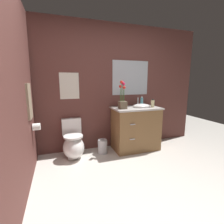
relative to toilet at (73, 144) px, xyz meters
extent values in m
plane|color=beige|center=(0.63, -1.49, -0.24)|extent=(8.46, 8.46, 0.00)
cube|color=brown|center=(0.83, 0.30, 1.01)|extent=(3.95, 0.05, 2.50)
cube|color=brown|center=(-0.66, -0.96, 1.01)|extent=(0.05, 4.94, 2.50)
ellipsoid|color=white|center=(0.00, -0.05, -0.04)|extent=(0.38, 0.48, 0.40)
cube|color=white|center=(0.00, 0.00, -0.15)|extent=(0.22, 0.26, 0.18)
cube|color=white|center=(0.00, 0.24, 0.28)|extent=(0.36, 0.13, 0.32)
cylinder|color=white|center=(0.00, -0.07, 0.17)|extent=(0.34, 0.34, 0.03)
cylinder|color=#B7B7BC|center=(0.00, 0.24, 0.44)|extent=(0.04, 0.04, 0.02)
cube|color=brown|center=(1.25, -0.03, 0.18)|extent=(0.90, 0.52, 0.84)
cube|color=#BCB7B2|center=(1.25, -0.03, 0.61)|extent=(0.94, 0.56, 0.03)
ellipsoid|color=white|center=(1.37, -0.03, 0.64)|extent=(0.36, 0.26, 0.10)
cylinder|color=#B7B7BC|center=(1.37, 0.13, 0.71)|extent=(0.02, 0.02, 0.18)
cube|color=#B7B7BC|center=(1.05, -0.30, 0.36)|extent=(0.10, 0.02, 0.02)
cube|color=#B7B7BC|center=(1.05, -0.30, 0.07)|extent=(0.10, 0.02, 0.02)
cube|color=brown|center=(0.94, -0.08, 0.69)|extent=(0.14, 0.14, 0.14)
cylinder|color=#386B2D|center=(0.96, -0.07, 0.93)|extent=(0.01, 0.01, 0.32)
sphere|color=#E01E51|center=(0.96, -0.07, 1.09)|extent=(0.06, 0.06, 0.06)
cylinder|color=#386B2D|center=(0.94, -0.04, 0.94)|extent=(0.01, 0.01, 0.35)
sphere|color=#E01E51|center=(0.94, -0.04, 1.11)|extent=(0.06, 0.06, 0.06)
cylinder|color=#386B2D|center=(0.90, -0.06, 0.90)|extent=(0.01, 0.01, 0.28)
sphere|color=red|center=(0.90, -0.06, 1.04)|extent=(0.06, 0.06, 0.06)
cylinder|color=#386B2D|center=(0.90, -0.09, 0.94)|extent=(0.01, 0.01, 0.36)
sphere|color=red|center=(0.90, -0.09, 1.12)|extent=(0.06, 0.06, 0.06)
cylinder|color=#386B2D|center=(0.95, -0.10, 0.89)|extent=(0.01, 0.01, 0.26)
sphere|color=red|center=(0.95, -0.10, 1.02)|extent=(0.06, 0.06, 0.06)
cylinder|color=teal|center=(1.41, 0.05, 0.72)|extent=(0.06, 0.06, 0.18)
cylinder|color=#B7B7BC|center=(1.41, 0.05, 0.82)|extent=(0.03, 0.03, 0.02)
cylinder|color=beige|center=(1.58, -0.10, 0.69)|extent=(0.07, 0.07, 0.14)
cylinder|color=black|center=(1.58, -0.10, 0.78)|extent=(0.04, 0.04, 0.02)
cylinder|color=#B7B7BC|center=(0.55, -0.03, -0.11)|extent=(0.18, 0.18, 0.26)
torus|color=#B7B7BC|center=(0.55, -0.03, 0.02)|extent=(0.18, 0.18, 0.01)
cube|color=silver|center=(0.00, 0.27, 1.05)|extent=(0.35, 0.01, 0.49)
cube|color=#B2BCC6|center=(1.25, 0.27, 1.21)|extent=(0.80, 0.01, 0.70)
cube|color=gray|center=(-0.62, -0.29, 0.85)|extent=(0.03, 0.28, 0.52)
cylinder|color=white|center=(-0.57, -0.20, 0.44)|extent=(0.11, 0.11, 0.11)
camera|label=1|loc=(-0.24, -2.92, 1.14)|focal=26.19mm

